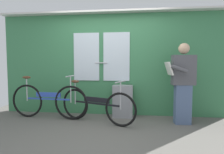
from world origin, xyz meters
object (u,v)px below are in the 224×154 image
(passenger_reading_newspaper, at_px, (183,82))
(trash_bin_by_wall, at_px, (123,101))
(bicycle_leaning_behind, at_px, (48,101))
(bicycle_near_door, at_px, (96,105))

(passenger_reading_newspaper, bearing_deg, trash_bin_by_wall, -20.04)
(bicycle_leaning_behind, distance_m, passenger_reading_newspaper, 2.82)
(bicycle_leaning_behind, relative_size, trash_bin_by_wall, 2.48)
(bicycle_near_door, height_order, trash_bin_by_wall, bicycle_near_door)
(trash_bin_by_wall, bearing_deg, passenger_reading_newspaper, -16.11)
(bicycle_near_door, bearing_deg, trash_bin_by_wall, 63.02)
(passenger_reading_newspaper, distance_m, trash_bin_by_wall, 1.33)
(passenger_reading_newspaper, bearing_deg, bicycle_leaning_behind, -5.05)
(passenger_reading_newspaper, relative_size, trash_bin_by_wall, 2.24)
(bicycle_leaning_behind, xyz_separation_m, trash_bin_by_wall, (1.60, 0.29, -0.03))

